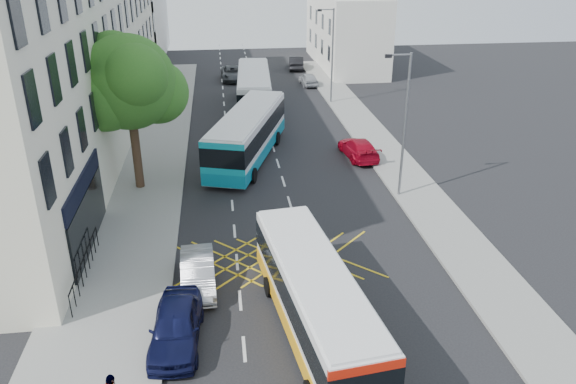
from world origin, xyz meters
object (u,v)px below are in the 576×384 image
object	(u,v)px
lamp_far	(331,51)
distant_car_silver	(309,79)
bus_mid	(248,135)
distant_car_dark	(296,62)
bus_near	(315,299)
parked_car_blue	(176,326)
street_tree	(128,83)
parked_car_silver	(198,273)
red_hatchback	(359,148)
distant_car_grey	(233,73)
lamp_near	(404,119)
bus_far	(254,89)

from	to	relation	value
lamp_far	distant_car_silver	xyz separation A→B (m)	(-0.81, 6.92, -4.00)
bus_mid	distant_car_dark	distance (m)	28.51
bus_mid	distant_car_dark	xyz separation A→B (m)	(7.08, 27.60, -0.98)
bus_near	parked_car_blue	bearing A→B (deg)	172.34
street_tree	bus_mid	bearing A→B (deg)	31.78
parked_car_silver	red_hatchback	bearing A→B (deg)	51.16
red_hatchback	distant_car_grey	world-z (taller)	distant_car_grey
distant_car_silver	parked_car_blue	bearing A→B (deg)	70.81
lamp_near	bus_near	xyz separation A→B (m)	(-6.72, -11.36, -3.13)
lamp_far	parked_car_silver	world-z (taller)	lamp_far
street_tree	lamp_near	bearing A→B (deg)	-11.40
lamp_far	bus_near	xyz separation A→B (m)	(-6.72, -31.36, -3.13)
street_tree	red_hatchback	bearing A→B (deg)	13.98
street_tree	lamp_far	size ratio (longest dim) A/B	1.10
distant_car_silver	distant_car_dark	size ratio (longest dim) A/B	0.81
parked_car_silver	distant_car_grey	bearing A→B (deg)	83.14
bus_mid	distant_car_dark	world-z (taller)	bus_mid
red_hatchback	distant_car_grey	xyz separation A→B (m)	(-7.57, 23.71, 0.04)
parked_car_blue	bus_mid	bearing A→B (deg)	81.86
street_tree	distant_car_dark	xyz separation A→B (m)	(13.71, 31.71, -5.56)
lamp_near	lamp_far	xyz separation A→B (m)	(0.00, 20.00, 0.00)
red_hatchback	distant_car_silver	distance (m)	20.47
red_hatchback	distant_car_grey	distance (m)	24.88
bus_far	red_hatchback	distance (m)	14.07
lamp_far	bus_near	bearing A→B (deg)	-102.10
bus_mid	red_hatchback	world-z (taller)	bus_mid
lamp_far	red_hatchback	distance (m)	14.13
lamp_far	distant_car_silver	size ratio (longest dim) A/B	2.21
lamp_near	lamp_far	distance (m)	20.00
parked_car_blue	red_hatchback	distance (m)	20.95
bus_near	red_hatchback	distance (m)	18.83
parked_car_blue	parked_car_silver	xyz separation A→B (m)	(0.70, 3.59, -0.08)
parked_car_silver	red_hatchback	size ratio (longest dim) A/B	0.90
lamp_near	distant_car_grey	bearing A→B (deg)	105.32
bus_mid	distant_car_silver	world-z (taller)	bus_mid
lamp_near	distant_car_grey	xyz separation A→B (m)	(-8.26, 30.16, -3.93)
bus_near	bus_mid	xyz separation A→B (m)	(-1.35, 18.44, 0.22)
lamp_far	bus_far	xyz separation A→B (m)	(-6.81, -0.92, -2.90)
lamp_far	parked_car_silver	size ratio (longest dim) A/B	1.99
distant_car_grey	distant_car_silver	size ratio (longest dim) A/B	1.37
bus_near	bus_far	size ratio (longest dim) A/B	0.87
bus_mid	bus_far	distance (m)	12.08
street_tree	bus_far	xyz separation A→B (m)	(7.89, 16.12, -4.57)
bus_near	distant_car_dark	distance (m)	46.40
distant_car_grey	distant_car_dark	bearing A→B (deg)	30.49
street_tree	distant_car_silver	world-z (taller)	street_tree
bus_near	parked_car_blue	distance (m)	5.13
red_hatchback	bus_near	bearing A→B (deg)	65.76
red_hatchback	distant_car_grey	size ratio (longest dim) A/B	0.90
street_tree	lamp_far	distance (m)	22.57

